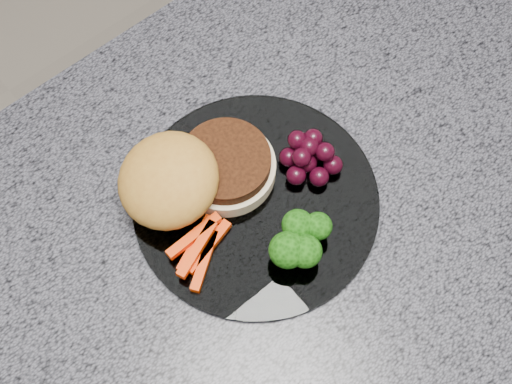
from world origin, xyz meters
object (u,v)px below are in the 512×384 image
Objects in this scene: island_cabinet at (250,344)px; burger at (189,177)px; plate at (256,201)px; grape_bunch at (310,156)px.

island_cabinet is 6.46× the size of burger.
island_cabinet is at bearing -141.18° from plate.
burger reaches higher than grape_bunch.
island_cabinet is 18.99× the size of grape_bunch.
burger is (-0.01, 0.08, 0.50)m from island_cabinet.
grape_bunch reaches higher than island_cabinet.
grape_bunch is at bearing 13.71° from island_cabinet.
grape_bunch is at bearing -2.25° from plate.
island_cabinet is 0.51m from grape_bunch.
plate is at bearing 38.82° from island_cabinet.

